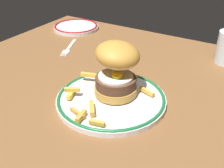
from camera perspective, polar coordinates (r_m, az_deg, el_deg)
ground_plane at (r=64.70cm, az=2.10°, el=-5.89°), size 110.40×96.44×4.00cm
dinner_plate at (r=64.57cm, az=-0.00°, el=-2.88°), size 25.29×25.29×1.60cm
burger at (r=62.62cm, az=0.98°, el=3.32°), size 12.01×12.07×12.53cm
fries_pile at (r=63.70cm, az=-2.97°, el=-1.95°), size 19.35×24.31×1.85cm
side_plate at (r=111.04cm, az=-7.36°, el=11.53°), size 17.17×17.17×1.60cm
fork at (r=93.90cm, az=-8.83°, el=7.42°), size 6.71×13.86×0.36cm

